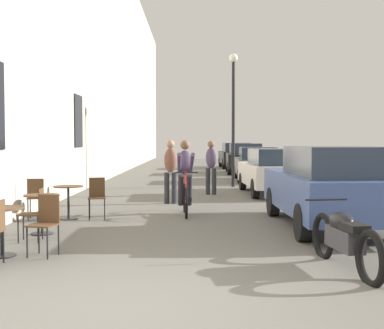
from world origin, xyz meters
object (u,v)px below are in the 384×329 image
at_px(cafe_table_mid, 42,206).
at_px(cafe_chair_mid_toward_street, 35,211).
at_px(cafe_table_near, 2,221).
at_px(cafe_chair_near_toward_street, 45,220).
at_px(cyclist_on_bicycle, 185,179).
at_px(parked_motorcycle, 345,239).
at_px(pedestrian_near, 170,168).
at_px(parked_car_nearest, 331,186).
at_px(parked_car_third, 256,163).
at_px(pedestrian_mid, 211,164).
at_px(cafe_chair_far_toward_wall, 97,195).
at_px(street_lamp, 233,103).
at_px(cafe_chair_far_toward_street, 36,196).
at_px(cafe_table_far, 68,195).
at_px(parked_car_fifth, 235,155).
at_px(parked_car_second, 273,171).
at_px(parked_car_fourth, 244,158).

xyz_separation_m(cafe_table_mid, cafe_chair_mid_toward_street, (0.08, -0.66, -0.00)).
height_order(cafe_table_near, cafe_chair_near_toward_street, cafe_chair_near_toward_street).
height_order(cafe_table_mid, cyclist_on_bicycle, cyclist_on_bicycle).
relative_size(cafe_chair_near_toward_street, parked_motorcycle, 0.42).
distance_m(cafe_chair_mid_toward_street, pedestrian_near, 5.65).
height_order(parked_car_nearest, parked_car_third, parked_car_nearest).
height_order(cafe_table_near, pedestrian_mid, pedestrian_mid).
bearing_deg(cafe_table_mid, cafe_chair_far_toward_wall, 70.84).
height_order(cafe_chair_far_toward_wall, street_lamp, street_lamp).
bearing_deg(cafe_table_mid, cyclist_on_bicycle, 44.97).
xyz_separation_m(pedestrian_mid, parked_car_nearest, (2.09, -6.27, -0.14)).
distance_m(cafe_chair_near_toward_street, cafe_chair_far_toward_street, 3.65).
relative_size(cyclist_on_bicycle, parked_motorcycle, 0.82).
xyz_separation_m(pedestrian_near, parked_car_third, (3.30, 7.87, -0.22)).
bearing_deg(pedestrian_near, pedestrian_mid, 63.39).
distance_m(cafe_chair_near_toward_street, parked_car_third, 15.00).
relative_size(cyclist_on_bicycle, street_lamp, 0.36).
distance_m(cafe_table_far, parked_motorcycle, 6.41).
xyz_separation_m(street_lamp, parked_car_third, (1.20, 2.68, -2.36)).
xyz_separation_m(cafe_chair_near_toward_street, cafe_table_far, (-0.51, 3.53, 0.00)).
distance_m(cafe_chair_near_toward_street, parked_car_fifth, 25.24).
bearing_deg(parked_car_third, cafe_table_mid, -113.60).
relative_size(cafe_chair_near_toward_street, parked_car_second, 0.21).
height_order(cafe_chair_far_toward_street, parked_motorcycle, cafe_chair_far_toward_street).
xyz_separation_m(cafe_table_near, parked_car_third, (5.50, 14.25, 0.22)).
distance_m(street_lamp, parked_car_third, 3.77).
distance_m(cafe_chair_far_toward_wall, pedestrian_mid, 5.74).
bearing_deg(pedestrian_mid, parked_motorcycle, -81.57).
relative_size(cafe_table_mid, cafe_chair_far_toward_street, 0.81).
height_order(parked_car_nearest, parked_car_fourth, parked_car_nearest).
xyz_separation_m(cafe_table_near, cafe_chair_far_toward_wall, (0.72, 3.68, -0.00)).
bearing_deg(parked_car_third, cafe_table_far, -116.86).
bearing_deg(cafe_chair_near_toward_street, cafe_chair_far_toward_wall, 88.50).
xyz_separation_m(street_lamp, parked_motorcycle, (0.49, -12.35, -2.70)).
xyz_separation_m(pedestrian_near, parked_motorcycle, (2.59, -7.16, -0.56)).
height_order(pedestrian_mid, parked_car_nearest, pedestrian_mid).
bearing_deg(cyclist_on_bicycle, cafe_chair_mid_toward_street, -127.67).
xyz_separation_m(cafe_chair_mid_toward_street, cafe_chair_far_toward_wall, (0.58, 2.54, 0.00)).
bearing_deg(cafe_chair_far_toward_street, cyclist_on_bicycle, 14.63).
bearing_deg(parked_motorcycle, pedestrian_mid, 98.43).
xyz_separation_m(cafe_chair_near_toward_street, parked_car_third, (4.88, 14.18, 0.23)).
xyz_separation_m(cafe_chair_near_toward_street, pedestrian_mid, (2.76, 8.67, 0.44)).
bearing_deg(parked_car_fifth, street_lamp, -95.21).
bearing_deg(parked_car_nearest, parked_car_fifth, 89.89).
bearing_deg(parked_car_nearest, cafe_table_far, 168.06).
relative_size(cafe_chair_far_toward_wall, parked_car_fourth, 0.20).
bearing_deg(pedestrian_near, cafe_chair_mid_toward_street, -111.48).
height_order(cafe_table_far, parked_car_fifth, parked_car_fifth).
height_order(cafe_chair_near_toward_street, parked_car_fifth, parked_car_fifth).
distance_m(cafe_chair_near_toward_street, cafe_table_far, 3.57).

